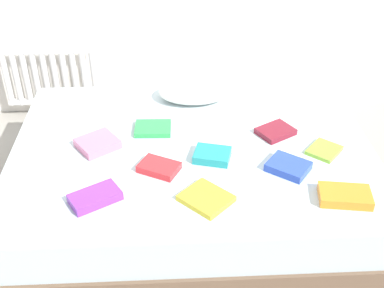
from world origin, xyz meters
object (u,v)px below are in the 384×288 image
object	(u,v)px
textbook_red	(159,167)
textbook_blue	(288,167)
radiator	(50,77)
textbook_teal	(212,155)
pillow	(194,91)
textbook_green	(153,128)
bed	(192,182)
textbook_purple	(95,197)
textbook_pink	(98,143)
textbook_lime	(324,150)
textbook_yellow	(206,198)
textbook_orange	(345,196)
textbook_maroon	(276,131)

from	to	relation	value
textbook_red	textbook_blue	size ratio (longest dim) A/B	0.99
radiator	textbook_red	distance (m)	1.65
radiator	textbook_teal	bearing A→B (deg)	-49.95
textbook_teal	radiator	bearing A→B (deg)	145.12
pillow	textbook_green	size ratio (longest dim) A/B	2.19
bed	radiator	distance (m)	1.57
textbook_purple	textbook_red	world-z (taller)	textbook_purple
radiator	textbook_blue	bearing A→B (deg)	-44.03
textbook_pink	textbook_lime	xyz separation A→B (m)	(1.22, -0.11, -0.01)
bed	pillow	world-z (taller)	pillow
textbook_green	textbook_blue	world-z (taller)	textbook_blue
bed	textbook_lime	xyz separation A→B (m)	(0.70, -0.09, 0.26)
textbook_lime	textbook_pink	bearing A→B (deg)	125.62
radiator	textbook_red	size ratio (longest dim) A/B	3.57
pillow	textbook_lime	xyz separation A→B (m)	(0.67, -0.62, -0.05)
bed	textbook_green	bearing A→B (deg)	142.11
textbook_blue	textbook_teal	bearing A→B (deg)	-160.27
textbook_purple	textbook_pink	xyz separation A→B (m)	(-0.04, 0.45, 0.00)
textbook_yellow	textbook_blue	distance (m)	0.49
textbook_teal	textbook_lime	xyz separation A→B (m)	(0.61, 0.03, -0.01)
textbook_yellow	bed	bearing A→B (deg)	140.00
textbook_teal	textbook_yellow	xyz separation A→B (m)	(-0.06, -0.34, -0.01)
pillow	textbook_orange	bearing A→B (deg)	-57.11
textbook_pink	textbook_red	distance (m)	0.40
textbook_red	textbook_blue	bearing A→B (deg)	25.25
textbook_lime	textbook_green	bearing A→B (deg)	114.97
bed	textbook_red	world-z (taller)	textbook_red
textbook_maroon	textbook_blue	xyz separation A→B (m)	(-0.00, -0.34, 0.00)
textbook_orange	textbook_blue	bearing A→B (deg)	140.40
textbook_teal	textbook_pink	xyz separation A→B (m)	(-0.61, 0.14, 0.00)
textbook_teal	textbook_lime	size ratio (longest dim) A/B	1.07
radiator	textbook_red	xyz separation A→B (m)	(0.83, -1.41, 0.17)
textbook_orange	textbook_lime	size ratio (longest dim) A/B	1.39
textbook_teal	textbook_pink	bearing A→B (deg)	-177.80
textbook_yellow	textbook_red	xyz separation A→B (m)	(-0.22, 0.25, 0.00)
pillow	textbook_blue	xyz separation A→B (m)	(0.44, -0.77, -0.04)
radiator	textbook_green	bearing A→B (deg)	-52.33
textbook_pink	textbook_green	size ratio (longest dim) A/B	0.99
textbook_orange	bed	bearing A→B (deg)	154.00
radiator	pillow	bearing A→B (deg)	-32.65
textbook_pink	textbook_lime	distance (m)	1.22
textbook_lime	bed	bearing A→B (deg)	123.38
textbook_maroon	textbook_green	bearing A→B (deg)	143.55
textbook_blue	pillow	bearing A→B (deg)	156.80
textbook_green	radiator	bearing A→B (deg)	129.64
textbook_purple	textbook_red	xyz separation A→B (m)	(0.30, 0.22, -0.00)
textbook_orange	textbook_purple	world-z (taller)	textbook_orange
textbook_orange	textbook_blue	world-z (taller)	textbook_orange
textbook_red	textbook_pink	bearing A→B (deg)	173.41
textbook_purple	textbook_lime	bearing A→B (deg)	-14.39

